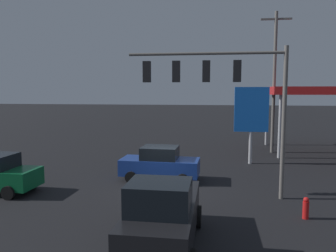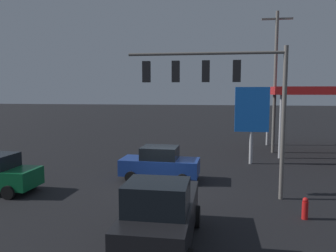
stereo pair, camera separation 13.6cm
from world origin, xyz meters
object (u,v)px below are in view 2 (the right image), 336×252
price_sign (252,112)px  pickup_parked (161,215)px  fire_hydrant (305,208)px  utility_pole (275,80)px  sedan_far (160,164)px  traffic_signal_assembly (220,84)px

price_sign → pickup_parked: price_sign is taller
price_sign → fire_hydrant: price_sign is taller
utility_pole → pickup_parked: utility_pole is taller
sedan_far → fire_hydrant: sedan_far is taller
traffic_signal_assembly → fire_hydrant: (-3.38, 2.41, -4.93)m
price_sign → traffic_signal_assembly: bearing=72.8°
utility_pole → fire_hydrant: utility_pole is taller
pickup_parked → utility_pole: bearing=160.5°
pickup_parked → sedan_far: size_ratio=1.17×
sedan_far → fire_hydrant: bearing=146.8°
fire_hydrant → utility_pole: bearing=-94.6°
utility_pole → sedan_far: size_ratio=2.52×
sedan_far → price_sign: bearing=-135.1°
price_sign → pickup_parked: (4.15, 13.03, -2.50)m
traffic_signal_assembly → fire_hydrant: 6.44m
traffic_signal_assembly → pickup_parked: 7.28m
utility_pole → fire_hydrant: 15.38m
traffic_signal_assembly → pickup_parked: bearing=71.7°
traffic_signal_assembly → utility_pole: (-4.54, -11.90, 0.57)m
price_sign → pickup_parked: 13.90m
traffic_signal_assembly → sedan_far: (3.25, -2.39, -4.42)m
utility_pole → sedan_far: utility_pole is taller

